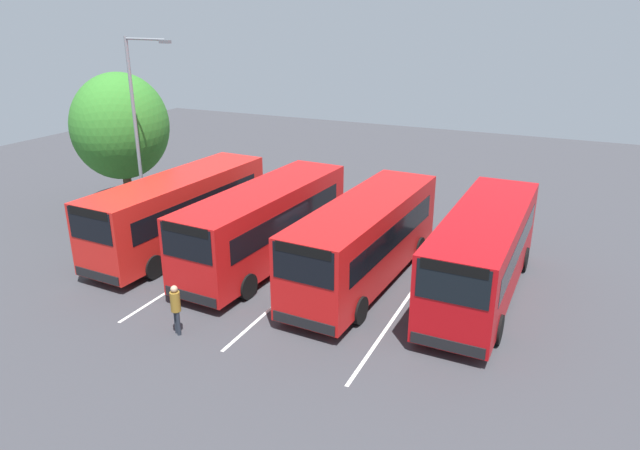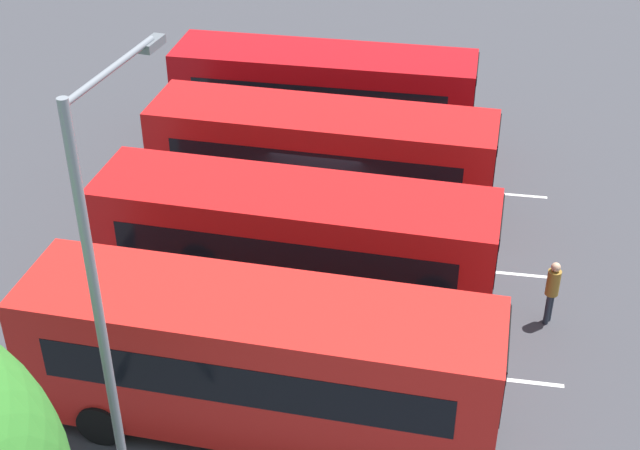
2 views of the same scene
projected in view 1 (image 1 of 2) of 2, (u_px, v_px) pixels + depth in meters
The scene contains 11 objects.
ground_plane at pixel (313, 271), 23.14m from camera, with size 65.78×65.78×0.00m, color #38383D.
bus_far_left at pixel (179, 209), 24.94m from camera, with size 9.72×2.95×3.24m.
bus_center_left at pixel (265, 223), 23.34m from camera, with size 9.74×3.00×3.24m.
bus_center_right at pixel (365, 239), 21.66m from camera, with size 9.72×2.96×3.24m.
bus_far_right at pixel (483, 251), 20.50m from camera, with size 9.66×2.73×3.24m.
pedestrian at pixel (176, 306), 18.24m from camera, with size 0.43×0.43×1.74m.
street_lamp at pixel (139, 123), 26.34m from camera, with size 0.57×2.84×8.92m.
depot_tree at pixel (121, 127), 29.73m from camera, with size 5.28×4.75×7.11m.
lane_stripe_outer_left at pixel (227, 254), 24.80m from camera, with size 13.06×0.12×0.01m, color silver.
lane_stripe_inner_left at pixel (313, 271), 23.14m from camera, with size 13.06×0.12×0.01m, color silver.
lane_stripe_inner_right at pixel (413, 291), 21.48m from camera, with size 13.06×0.12×0.01m, color silver.
Camera 1 is at (18.97, 9.17, 9.76)m, focal length 31.94 mm.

